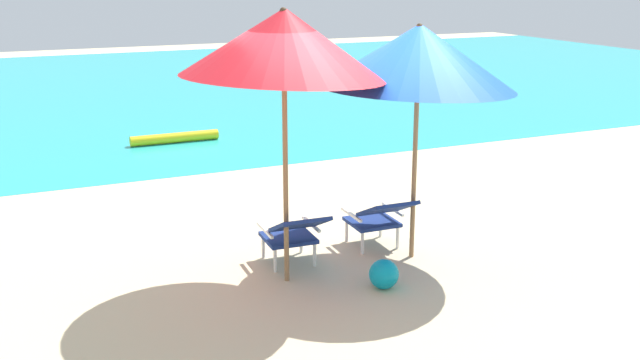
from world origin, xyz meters
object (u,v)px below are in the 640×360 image
object	(u,v)px
swim_buoy	(175,138)
beach_umbrella_left	(284,43)
beach_umbrella_right	(418,56)
lounge_chair_right	(379,216)
beach_ball	(384,274)
lounge_chair_left	(294,232)

from	to	relation	value
swim_buoy	beach_umbrella_left	xyz separation A→B (m)	(-0.41, -6.56, 2.28)
swim_buoy	beach_umbrella_right	size ratio (longest dim) A/B	0.63
swim_buoy	beach_umbrella_left	world-z (taller)	beach_umbrella_left
lounge_chair_right	beach_ball	bearing A→B (deg)	-115.64
swim_buoy	beach_ball	world-z (taller)	beach_ball
beach_umbrella_left	beach_ball	xyz separation A→B (m)	(0.81, -0.57, -2.23)
lounge_chair_left	beach_umbrella_left	world-z (taller)	beach_umbrella_left
swim_buoy	beach_umbrella_right	distance (m)	6.93
lounge_chair_right	beach_umbrella_right	distance (m)	1.83
swim_buoy	beach_ball	bearing A→B (deg)	-86.83
lounge_chair_right	beach_umbrella_right	size ratio (longest dim) A/B	0.35
lounge_chair_left	beach_ball	size ratio (longest dim) A/B	3.01
swim_buoy	lounge_chair_right	distance (m)	6.26
lounge_chair_right	beach_umbrella_right	world-z (taller)	beach_umbrella_right
lounge_chair_right	beach_umbrella_left	xyz separation A→B (m)	(-1.25, -0.36, 1.98)
swim_buoy	lounge_chair_right	bearing A→B (deg)	-82.27
beach_umbrella_left	beach_ball	bearing A→B (deg)	-35.06
lounge_chair_left	beach_umbrella_right	distance (m)	2.22
swim_buoy	beach_umbrella_left	bearing A→B (deg)	-93.58
lounge_chair_left	beach_umbrella_left	xyz separation A→B (m)	(-0.19, -0.28, 1.98)
beach_umbrella_right	beach_ball	distance (m)	2.24
beach_umbrella_left	lounge_chair_left	bearing A→B (deg)	55.30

